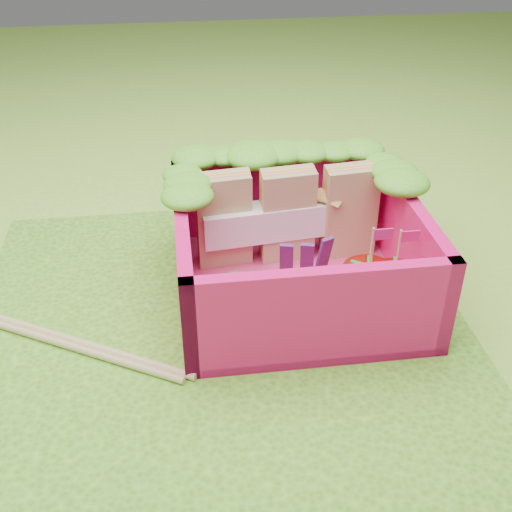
{
  "coord_description": "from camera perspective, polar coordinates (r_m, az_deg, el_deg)",
  "views": [
    {
      "loc": [
        -0.17,
        -2.65,
        2.18
      ],
      "look_at": [
        0.22,
        0.26,
        0.28
      ],
      "focal_mm": 45.0,
      "sensor_mm": 36.0,
      "label": 1
    }
  ],
  "objects": [
    {
      "name": "bento_box",
      "position": [
        3.51,
        3.63,
        0.61
      ],
      "size": [
        1.3,
        1.3,
        0.55
      ],
      "color": "#FF1571",
      "rests_on": "placemat"
    },
    {
      "name": "ground",
      "position": [
        3.43,
        -3.15,
        -6.55
      ],
      "size": [
        14.0,
        14.0,
        0.0
      ],
      "primitive_type": "plane",
      "color": "#8DCD39",
      "rests_on": "ground"
    },
    {
      "name": "sandwich_stack",
      "position": [
        3.74,
        2.91,
        3.61
      ],
      "size": [
        1.07,
        0.27,
        0.56
      ],
      "color": "tan",
      "rests_on": "bento_floor"
    },
    {
      "name": "placemat",
      "position": [
        3.42,
        -3.16,
        -6.36
      ],
      "size": [
        2.6,
        2.6,
        0.03
      ],
      "primitive_type": "cube",
      "color": "#528F20",
      "rests_on": "ground"
    },
    {
      "name": "purple_wedges",
      "position": [
        3.42,
        4.36,
        -1.14
      ],
      "size": [
        0.27,
        0.08,
        0.38
      ],
      "color": "#461856",
      "rests_on": "bento_floor"
    },
    {
      "name": "strawberry_right",
      "position": [
        3.45,
        12.09,
        -2.75
      ],
      "size": [
        0.24,
        0.24,
        0.48
      ],
      "color": "red",
      "rests_on": "bento_floor"
    },
    {
      "name": "strawberry_left",
      "position": [
        3.39,
        9.81,
        -2.93
      ],
      "size": [
        0.27,
        0.27,
        0.51
      ],
      "color": "red",
      "rests_on": "bento_floor"
    },
    {
      "name": "lettuce_ruffle",
      "position": [
        3.74,
        2.51,
        8.57
      ],
      "size": [
        1.43,
        0.77,
        0.11
      ],
      "color": "#40961B",
      "rests_on": "bento_box"
    },
    {
      "name": "bento_floor",
      "position": [
        3.65,
        3.5,
        -2.71
      ],
      "size": [
        1.3,
        1.3,
        0.05
      ],
      "primitive_type": "cube",
      "color": "#DD3873",
      "rests_on": "placemat"
    },
    {
      "name": "chopsticks",
      "position": [
        3.63,
        -21.32,
        -5.6
      ],
      "size": [
        1.95,
        1.15,
        0.04
      ],
      "color": "tan",
      "rests_on": "placemat"
    },
    {
      "name": "carrot_sticks",
      "position": [
        3.26,
        -0.51,
        -4.26
      ],
      "size": [
        0.15,
        0.16,
        0.27
      ],
      "color": "orange",
      "rests_on": "bento_floor"
    },
    {
      "name": "snap_peas",
      "position": [
        3.54,
        10.48,
        -3.58
      ],
      "size": [
        0.57,
        0.53,
        0.05
      ],
      "color": "#60C53E",
      "rests_on": "bento_floor"
    },
    {
      "name": "broccoli",
      "position": [
        3.21,
        -2.86,
        -3.57
      ],
      "size": [
        0.31,
        0.31,
        0.27
      ],
      "color": "#65A14E",
      "rests_on": "bento_floor"
    }
  ]
}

